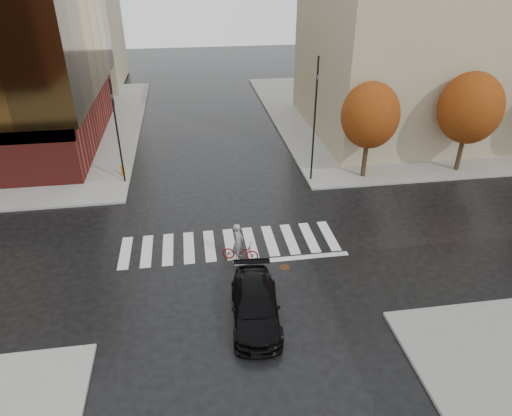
{
  "coord_description": "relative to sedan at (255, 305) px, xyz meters",
  "views": [
    {
      "loc": [
        -1.71,
        -19.95,
        13.7
      ],
      "look_at": [
        1.45,
        0.68,
        2.0
      ],
      "focal_mm": 32.0,
      "sensor_mm": 36.0,
      "label": 1
    }
  ],
  "objects": [
    {
      "name": "ground",
      "position": [
        -0.5,
        5.34,
        -0.71
      ],
      "size": [
        120.0,
        120.0,
        0.0
      ],
      "primitive_type": "plane",
      "color": "black",
      "rests_on": "ground"
    },
    {
      "name": "sidewalk_ne",
      "position": [
        20.5,
        26.34,
        -0.64
      ],
      "size": [
        30.0,
        30.0,
        0.15
      ],
      "primitive_type": "cube",
      "color": "gray",
      "rests_on": "ground"
    },
    {
      "name": "crosswalk",
      "position": [
        -0.5,
        5.84,
        -0.71
      ],
      "size": [
        12.0,
        3.0,
        0.01
      ],
      "primitive_type": "cube",
      "color": "silver",
      "rests_on": "ground"
    },
    {
      "name": "building_ne_tan",
      "position": [
        16.5,
        22.34,
        8.44
      ],
      "size": [
        16.0,
        16.0,
        18.0
      ],
      "primitive_type": "cube",
      "color": "tan",
      "rests_on": "sidewalk_ne"
    },
    {
      "name": "tree_ne_a",
      "position": [
        9.5,
        12.74,
        3.75
      ],
      "size": [
        3.8,
        3.8,
        6.5
      ],
      "color": "black",
      "rests_on": "sidewalk_ne"
    },
    {
      "name": "tree_ne_b",
      "position": [
        16.5,
        12.74,
        3.91
      ],
      "size": [
        4.2,
        4.2,
        6.89
      ],
      "color": "black",
      "rests_on": "sidewalk_ne"
    },
    {
      "name": "sedan",
      "position": [
        0.0,
        0.0,
        0.0
      ],
      "size": [
        2.37,
        5.04,
        1.42
      ],
      "primitive_type": "imported",
      "rotation": [
        0.0,
        0.0,
        -0.08
      ],
      "color": "black",
      "rests_on": "ground"
    },
    {
      "name": "cyclist",
      "position": [
        -0.15,
        4.34,
        0.01
      ],
      "size": [
        1.96,
        1.19,
        2.11
      ],
      "rotation": [
        0.0,
        0.0,
        1.25
      ],
      "color": "maroon",
      "rests_on": "ground"
    },
    {
      "name": "traffic_light_nw",
      "position": [
        -6.8,
        14.34,
        3.33
      ],
      "size": [
        0.18,
        0.16,
        6.9
      ],
      "rotation": [
        0.0,
        0.0,
        -1.66
      ],
      "color": "black",
      "rests_on": "sidewalk_nw"
    },
    {
      "name": "traffic_light_ne",
      "position": [
        5.8,
        12.82,
        4.19
      ],
      "size": [
        0.17,
        0.21,
        8.15
      ],
      "rotation": [
        0.0,
        0.0,
        3.11
      ],
      "color": "black",
      "rests_on": "sidewalk_ne"
    },
    {
      "name": "fire_hydrant",
      "position": [
        -7.0,
        15.34,
        -0.12
      ],
      "size": [
        0.29,
        0.29,
        0.81
      ],
      "color": "orange",
      "rests_on": "sidewalk_nw"
    },
    {
      "name": "manhole",
      "position": [
        1.98,
        3.34,
        -0.7
      ],
      "size": [
        0.68,
        0.68,
        0.01
      ],
      "primitive_type": "cylinder",
      "rotation": [
        0.0,
        0.0,
        -0.28
      ],
      "color": "#442D18",
      "rests_on": "ground"
    }
  ]
}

